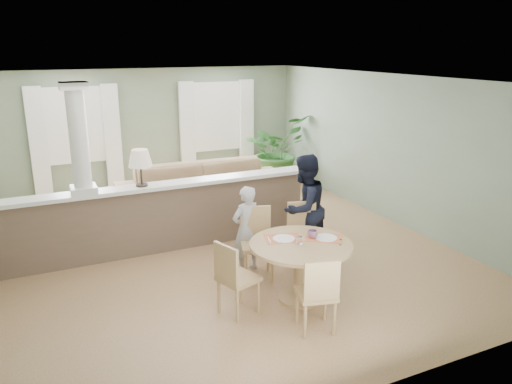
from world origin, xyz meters
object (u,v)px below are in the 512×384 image
houseplant (276,150)px  chair_side (234,276)px  dining_table (301,255)px  child_person (246,229)px  sofa (206,190)px  chair_far_man (303,233)px  chair_far_boy (257,239)px  chair_near (318,292)px  man_person (304,208)px

houseplant → chair_side: houseplant is taller
dining_table → child_person: child_person is taller
sofa → chair_far_man: size_ratio=3.33×
chair_far_boy → chair_near: 1.67m
sofa → dining_table: 3.74m
chair_near → man_person: size_ratio=0.57×
houseplant → dining_table: (-2.29, -5.14, -0.19)m
houseplant → man_person: man_person is taller
houseplant → chair_far_man: bearing=-112.3°
sofa → chair_far_boy: bearing=-92.9°
chair_far_man → chair_side: (-1.43, -0.80, -0.03)m
chair_far_man → dining_table: bearing=-107.9°
sofa → houseplant: bearing=34.5°
man_person → child_person: bearing=-23.1°
dining_table → chair_near: 0.80m
child_person → man_person: man_person is taller
chair_side → man_person: bearing=-74.4°
houseplant → chair_far_man: (-1.78, -4.33, -0.27)m
houseplant → child_person: houseplant is taller
sofa → man_person: bearing=-74.6°
dining_table → man_person: man_person is taller
chair_far_boy → chair_side: chair_far_boy is taller
houseplant → man_person: size_ratio=0.99×
chair_near → man_person: 2.08m
chair_far_man → chair_side: chair_far_man is taller
chair_far_boy → dining_table: bearing=-59.4°
chair_side → man_person: (1.60, 1.07, 0.31)m
dining_table → chair_far_boy: 0.93m
sofa → man_person: (0.62, -2.65, 0.34)m
chair_near → man_person: bearing=-100.6°
chair_far_man → child_person: (-0.78, 0.29, 0.09)m
chair_near → dining_table: bearing=-90.7°
sofa → houseplant: size_ratio=2.03×
man_person → houseplant: bearing=-134.0°
dining_table → chair_near: (-0.21, -0.76, -0.11)m
chair_far_boy → child_person: child_person is taller
dining_table → child_person: 1.14m
child_person → chair_near: bearing=79.9°
man_person → chair_near: bearing=42.1°
child_person → man_person: (0.95, -0.01, 0.19)m
chair_far_man → man_person: 0.42m
chair_far_boy → man_person: (0.87, 0.19, 0.28)m
chair_far_boy → chair_near: (-0.02, -1.67, -0.03)m
sofa → chair_far_boy: size_ratio=3.33×
man_person → dining_table: bearing=36.0°
dining_table → chair_side: size_ratio=1.38×
chair_side → child_person: bearing=-49.2°
dining_table → chair_side: 0.93m
houseplant → sofa: bearing=-147.8°
houseplant → chair_side: (-3.21, -5.13, -0.29)m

